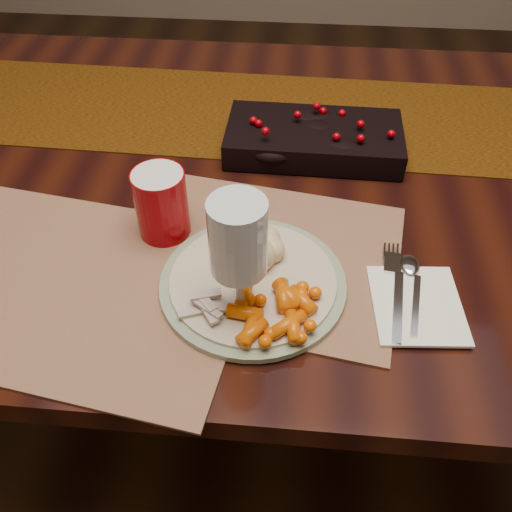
# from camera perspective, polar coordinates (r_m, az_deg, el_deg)

# --- Properties ---
(floor) EXTENTS (5.00, 5.00, 0.00)m
(floor) POSITION_cam_1_polar(r_m,az_deg,el_deg) (1.54, 2.32, -13.84)
(floor) COLOR black
(floor) RESTS_ON ground
(dining_table) EXTENTS (1.80, 1.00, 0.75)m
(dining_table) POSITION_cam_1_polar(r_m,az_deg,el_deg) (1.23, 2.82, -4.85)
(dining_table) COLOR black
(dining_table) RESTS_ON floor
(table_runner) EXTENTS (1.61, 0.37, 0.00)m
(table_runner) POSITION_cam_1_polar(r_m,az_deg,el_deg) (1.12, 6.63, 14.28)
(table_runner) COLOR #472F12
(table_runner) RESTS_ON dining_table
(centerpiece) EXTENTS (0.32, 0.17, 0.06)m
(centerpiece) POSITION_cam_1_polar(r_m,az_deg,el_deg) (1.00, 6.13, 12.55)
(centerpiece) COLOR black
(centerpiece) RESTS_ON table_runner
(placemat_main) EXTENTS (0.47, 0.38, 0.00)m
(placemat_main) POSITION_cam_1_polar(r_m,az_deg,el_deg) (0.81, -0.24, 0.34)
(placemat_main) COLOR #966047
(placemat_main) RESTS_ON dining_table
(placemat_second) EXTENTS (0.51, 0.41, 0.00)m
(placemat_second) POSITION_cam_1_polar(r_m,az_deg,el_deg) (0.80, -18.04, -2.99)
(placemat_second) COLOR brown
(placemat_second) RESTS_ON dining_table
(dinner_plate) EXTENTS (0.30, 0.30, 0.01)m
(dinner_plate) POSITION_cam_1_polar(r_m,az_deg,el_deg) (0.75, -0.33, -2.76)
(dinner_plate) COLOR beige
(dinner_plate) RESTS_ON placemat_main
(baby_carrots) EXTENTS (0.13, 0.12, 0.02)m
(baby_carrots) POSITION_cam_1_polar(r_m,az_deg,el_deg) (0.69, 1.91, -6.23)
(baby_carrots) COLOR #DB5804
(baby_carrots) RESTS_ON dinner_plate
(mashed_potatoes) EXTENTS (0.11, 0.10, 0.05)m
(mashed_potatoes) POSITION_cam_1_polar(r_m,az_deg,el_deg) (0.76, 0.91, 1.59)
(mashed_potatoes) COLOR beige
(mashed_potatoes) RESTS_ON dinner_plate
(turkey_shreds) EXTENTS (0.07, 0.06, 0.01)m
(turkey_shreds) POSITION_cam_1_polar(r_m,az_deg,el_deg) (0.71, -5.12, -5.14)
(turkey_shreds) COLOR #CDA99A
(turkey_shreds) RESTS_ON dinner_plate
(napkin) EXTENTS (0.13, 0.15, 0.00)m
(napkin) POSITION_cam_1_polar(r_m,az_deg,el_deg) (0.76, 16.57, -4.93)
(napkin) COLOR white
(napkin) RESTS_ON placemat_main
(fork) EXTENTS (0.04, 0.16, 0.00)m
(fork) POSITION_cam_1_polar(r_m,az_deg,el_deg) (0.76, 14.58, -3.91)
(fork) COLOR silver
(fork) RESTS_ON napkin
(spoon) EXTENTS (0.05, 0.14, 0.00)m
(spoon) POSITION_cam_1_polar(r_m,az_deg,el_deg) (0.77, 16.28, -3.64)
(spoon) COLOR silver
(spoon) RESTS_ON napkin
(red_cup) EXTENTS (0.10, 0.10, 0.11)m
(red_cup) POSITION_cam_1_polar(r_m,az_deg,el_deg) (0.82, -9.92, 5.44)
(red_cup) COLOR #8F0209
(red_cup) RESTS_ON placemat_main
(wine_glass) EXTENTS (0.09, 0.09, 0.19)m
(wine_glass) POSITION_cam_1_polar(r_m,az_deg,el_deg) (0.66, -1.82, -1.03)
(wine_glass) COLOR silver
(wine_glass) RESTS_ON dining_table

